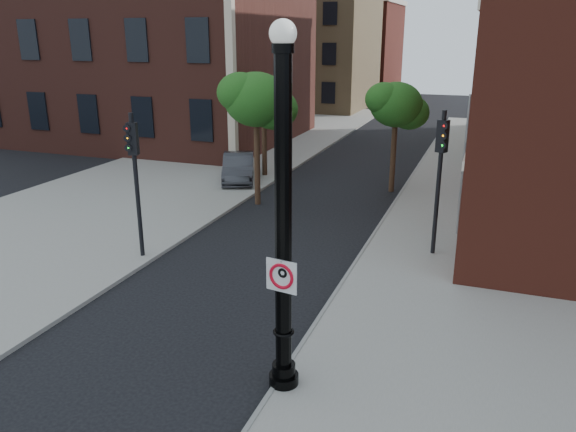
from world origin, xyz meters
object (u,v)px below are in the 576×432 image
at_px(traffic_signal_left, 134,163).
at_px(traffic_signal_right, 441,161).
at_px(parked_car, 238,168).
at_px(no_parking_sign, 282,276).
at_px(lamppost, 283,237).

relative_size(traffic_signal_left, traffic_signal_right, 0.99).
bearing_deg(parked_car, traffic_signal_left, -105.82).
bearing_deg(parked_car, no_parking_sign, -85.35).
bearing_deg(lamppost, traffic_signal_left, 143.76).
relative_size(parked_car, traffic_signal_left, 0.89).
bearing_deg(no_parking_sign, lamppost, 107.52).
bearing_deg(parked_car, lamppost, -85.15).
bearing_deg(lamppost, traffic_signal_right, 76.28).
bearing_deg(lamppost, no_parking_sign, -80.94).
bearing_deg(traffic_signal_left, parked_car, 78.54).
distance_m(no_parking_sign, traffic_signal_right, 8.68).
distance_m(no_parking_sign, traffic_signal_left, 8.38).
bearing_deg(traffic_signal_left, traffic_signal_right, 2.56).
height_order(no_parking_sign, parked_car, no_parking_sign).
relative_size(lamppost, traffic_signal_left, 1.53).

